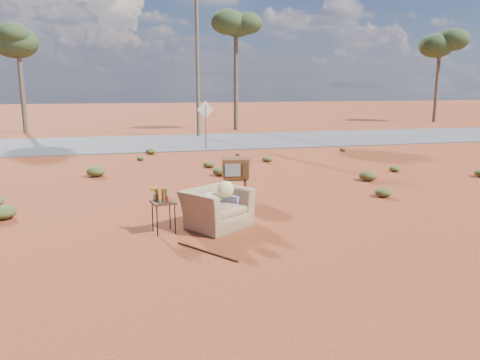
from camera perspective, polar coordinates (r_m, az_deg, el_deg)
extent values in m
plane|color=#993D1E|center=(9.60, -1.14, -6.00)|extent=(140.00, 140.00, 0.00)
cube|color=#565659|center=(24.19, -8.86, 4.56)|extent=(140.00, 7.00, 0.04)
imported|color=#91714F|center=(9.59, -2.87, -2.71)|extent=(1.46, 1.35, 1.07)
ellipsoid|color=#DCD886|center=(9.57, -3.36, -2.21)|extent=(0.39, 0.39, 0.23)
ellipsoid|color=#DCD886|center=(9.42, -1.76, -1.13)|extent=(0.34, 0.17, 0.34)
cube|color=navy|center=(10.12, -1.04, -3.24)|extent=(0.87, 0.95, 0.63)
cube|color=black|center=(12.01, -0.57, 0.18)|extent=(0.64, 0.52, 0.03)
cylinder|color=black|center=(11.85, -1.77, -1.29)|extent=(0.03, 0.03, 0.53)
cylinder|color=black|center=(11.89, 0.80, -1.24)|extent=(0.03, 0.03, 0.53)
cylinder|color=black|center=(12.25, -1.90, -0.87)|extent=(0.03, 0.03, 0.53)
cylinder|color=black|center=(12.30, 0.58, -0.81)|extent=(0.03, 0.03, 0.53)
cube|color=brown|center=(11.96, -0.58, 1.45)|extent=(0.72, 0.59, 0.51)
cube|color=slate|center=(11.70, -0.90, 1.21)|extent=(0.39, 0.07, 0.32)
cube|color=#472D19|center=(11.73, 0.65, 1.24)|extent=(0.15, 0.04, 0.36)
cube|color=#3D2816|center=(9.33, -9.35, -2.68)|extent=(0.52, 0.52, 0.04)
cylinder|color=black|center=(9.20, -10.06, -4.92)|extent=(0.02, 0.02, 0.63)
cylinder|color=black|center=(9.29, -7.93, -4.69)|extent=(0.02, 0.02, 0.63)
cylinder|color=black|center=(9.53, -10.61, -4.36)|extent=(0.02, 0.02, 0.63)
cylinder|color=black|center=(9.62, -8.55, -4.14)|extent=(0.02, 0.02, 0.63)
cylinder|color=#452A0B|center=(9.31, -10.08, -1.88)|extent=(0.06, 0.06, 0.23)
cylinder|color=#452A0B|center=(9.22, -9.37, -1.93)|extent=(0.06, 0.06, 0.25)
cylinder|color=#2A5A26|center=(9.41, -8.99, -1.77)|extent=(0.05, 0.05, 0.21)
cylinder|color=#B7230E|center=(9.24, -8.89, -2.32)|extent=(0.06, 0.06, 0.12)
cylinder|color=silver|center=(9.40, -10.37, -2.10)|extent=(0.07, 0.07, 0.13)
ellipsoid|color=gold|center=(9.37, -10.40, -1.19)|extent=(0.14, 0.14, 0.11)
cylinder|color=#4F2915|center=(8.31, -4.08, -8.71)|extent=(0.89, 1.20, 0.04)
cylinder|color=brown|center=(21.31, -4.20, 6.39)|extent=(0.06, 0.06, 2.00)
cube|color=silver|center=(21.26, -4.23, 8.54)|extent=(0.78, 0.04, 0.78)
cylinder|color=brown|center=(31.53, -25.08, 10.65)|extent=(0.28, 0.28, 6.00)
ellipsoid|color=#3B5029|center=(31.63, -25.48, 15.17)|extent=(3.20, 3.20, 2.20)
cylinder|color=brown|center=(30.75, -0.50, 12.64)|extent=(0.28, 0.28, 7.00)
ellipsoid|color=#3B5029|center=(30.95, -0.52, 18.20)|extent=(3.20, 3.20, 2.20)
cylinder|color=brown|center=(40.74, 22.90, 11.13)|extent=(0.28, 0.28, 6.50)
ellipsoid|color=#3B5029|center=(40.86, 23.21, 14.98)|extent=(3.20, 3.20, 2.20)
cylinder|color=brown|center=(26.76, -5.21, 13.84)|extent=(0.20, 0.20, 8.00)
ellipsoid|color=#4B5726|center=(12.84, 17.04, -1.45)|extent=(0.44, 0.44, 0.24)
ellipsoid|color=#4B5726|center=(15.71, -17.15, 1.01)|extent=(0.60, 0.60, 0.33)
ellipsoid|color=#4B5726|center=(16.70, 18.30, 1.31)|extent=(0.36, 0.36, 0.20)
ellipsoid|color=#4B5726|center=(17.93, 3.33, 2.57)|extent=(0.40, 0.40, 0.22)
ellipsoid|color=#4B5726|center=(18.66, -12.01, 2.61)|extent=(0.30, 0.30, 0.17)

